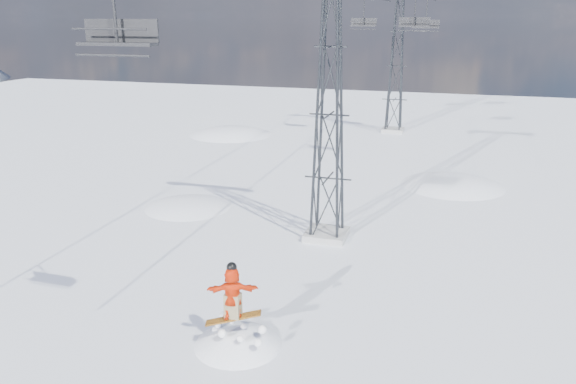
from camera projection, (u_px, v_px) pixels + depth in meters
name	position (u px, v px, depth m)	size (l,w,h in m)	color
ground	(246.00, 325.00, 17.89)	(120.00, 120.00, 0.00)	white
snow_terrain	(291.00, 285.00, 41.48)	(39.00, 37.00, 22.00)	white
lift_tower_near	(329.00, 115.00, 23.34)	(5.20, 1.80, 11.43)	#999999
lift_tower_far	(396.00, 66.00, 46.18)	(5.20, 1.80, 11.43)	#999999
lift_chair_near	(118.00, 35.00, 12.30)	(1.83, 0.53, 2.27)	black
lift_chair_mid	(414.00, 23.00, 33.40)	(1.83, 0.53, 2.27)	black
lift_chair_far	(364.00, 23.00, 42.13)	(1.93, 0.56, 2.40)	black
lift_chair_extra	(426.00, 25.00, 43.51)	(2.08, 0.60, 2.58)	black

